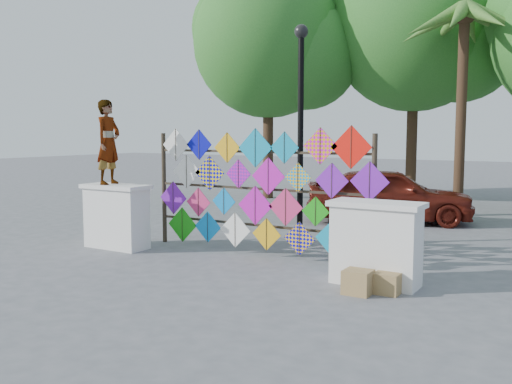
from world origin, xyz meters
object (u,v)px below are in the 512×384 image
kite_rack (258,190)px  sedan (389,195)px  vendor_woman (108,142)px  lamppost (301,114)px

kite_rack → sedan: 5.18m
vendor_woman → lamppost: bearing=-62.8°
vendor_woman → sedan: vendor_woman is taller
kite_rack → vendor_woman: size_ratio=2.94×
sedan → kite_rack: bearing=147.2°
vendor_woman → sedan: (3.80, 6.01, -1.41)m
lamppost → vendor_woman: bearing=-145.3°
sedan → lamppost: lamppost is taller
kite_rack → lamppost: lamppost is taller
sedan → vendor_woman: bearing=124.6°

